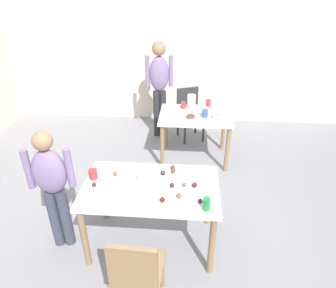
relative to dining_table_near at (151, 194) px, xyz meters
The scene contains 31 objects.
ground_plane 0.67m from the dining_table_near, 45.90° to the left, with size 6.40×6.40×0.00m, color gray.
wall_back 3.34m from the dining_table_near, 88.71° to the left, with size 6.40×0.10×2.60m, color beige.
dining_table_near is the anchor object (origin of this frame).
dining_table_far 1.81m from the dining_table_near, 75.92° to the left, with size 1.05×0.75×0.75m.
chair_near_table 0.79m from the dining_table_near, 91.52° to the right, with size 0.42×0.42×0.87m.
chair_far_table 2.51m from the dining_table_near, 82.10° to the left, with size 0.52×0.52×0.87m.
person_girl_near 0.96m from the dining_table_near, behind, with size 0.46×0.24×1.35m.
person_adult_far 2.52m from the dining_table_near, 93.84° to the left, with size 0.45×0.23×1.63m.
mixing_bowl 0.28m from the dining_table_near, 128.96° to the right, with size 0.19×0.19×0.07m, color white.
soda_can 0.62m from the dining_table_near, 29.14° to the right, with size 0.07×0.07×0.12m, color #198438.
fork_near 0.40m from the dining_table_near, 24.07° to the left, with size 0.17×0.02×0.01m, color silver.
cup_near_0 0.18m from the dining_table_near, 150.83° to the left, with size 0.09×0.09×0.11m, color white.
cup_near_1 0.61m from the dining_table_near, behind, with size 0.09×0.09×0.10m, color red.
cake_ball_0 0.44m from the dining_table_near, ahead, with size 0.05×0.05×0.05m, color #3D2319.
cake_ball_1 0.24m from the dining_table_near, ahead, with size 0.05×0.05×0.05m, color #3D2319.
cake_ball_2 0.35m from the dining_table_near, ahead, with size 0.04×0.04×0.04m, color brown.
cake_ball_3 0.56m from the dining_table_near, behind, with size 0.04×0.04×0.04m, color #3D2319.
cake_ball_4 0.38m from the dining_table_near, 57.07° to the left, with size 0.05×0.05×0.05m, color brown.
cake_ball_5 0.25m from the dining_table_near, 62.20° to the left, with size 0.05×0.05×0.05m, color #3D2319.
cake_ball_6 0.53m from the dining_table_near, 23.51° to the right, with size 0.04×0.04×0.04m, color #3D2319.
cake_ball_7 0.34m from the dining_table_near, 28.88° to the right, with size 0.05×0.05×0.05m, color brown.
cake_ball_8 0.34m from the dining_table_near, 49.12° to the left, with size 0.05×0.05×0.05m, color brown.
cake_ball_9 0.42m from the dining_table_near, 159.17° to the left, with size 0.05×0.05×0.05m, color brown.
cake_ball_10 0.29m from the dining_table_near, 58.67° to the right, with size 0.05×0.05×0.05m, color #3D2319.
pitcher_far 2.03m from the dining_table_near, 79.44° to the left, with size 0.13×0.13×0.21m, color white.
cup_far_0 1.77m from the dining_table_near, 71.19° to the left, with size 0.09×0.09×0.12m, color #3351B2.
cup_far_1 1.99m from the dining_table_near, 82.79° to the left, with size 0.07×0.07×0.10m, color red.
cup_far_2 2.18m from the dining_table_near, 73.08° to the left, with size 0.07×0.07×0.11m, color red.
donut_far_0 1.85m from the dining_table_near, 66.58° to the left, with size 0.14×0.14×0.04m, color pink.
donut_far_1 1.69m from the dining_table_near, 85.63° to the left, with size 0.12×0.12×0.03m, color pink.
donut_far_2 1.68m from the dining_table_near, 77.34° to the left, with size 0.13×0.13×0.04m, color brown.
Camera 1 is at (0.28, -2.43, 2.56)m, focal length 32.59 mm.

